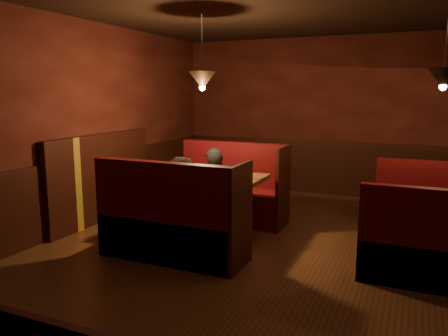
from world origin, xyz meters
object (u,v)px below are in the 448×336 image
at_px(main_bench_far, 232,196).
at_px(second_bench_near, 436,255).
at_px(main_bench_near, 171,229).
at_px(second_bench_far, 432,215).
at_px(diner_b, 184,191).
at_px(main_table, 204,190).
at_px(diner_a, 214,174).
at_px(second_table, 432,214).

height_order(main_bench_far, second_bench_near, main_bench_far).
relative_size(main_bench_near, second_bench_far, 1.20).
distance_m(main_bench_near, diner_b, 0.46).
bearing_deg(main_table, second_bench_far, 21.80).
distance_m(main_bench_far, second_bench_far, 2.74).
height_order(main_bench_near, diner_b, diner_b).
bearing_deg(main_bench_far, diner_b, -88.84).
bearing_deg(diner_a, diner_b, 78.45).
distance_m(second_bench_near, diner_a, 3.11).
distance_m(second_bench_far, diner_a, 2.97).
bearing_deg(main_bench_far, main_bench_near, -90.00).
distance_m(main_bench_near, diner_a, 1.54).
bearing_deg(second_bench_near, second_bench_far, 90.00).
bearing_deg(main_bench_near, second_bench_far, 35.93).
bearing_deg(second_bench_near, main_bench_near, -170.84).
relative_size(main_bench_near, second_table, 1.32).
height_order(main_bench_far, diner_b, diner_b).
relative_size(second_table, diner_b, 0.86).
bearing_deg(main_bench_far, diner_a, -120.94).
bearing_deg(diner_b, main_table, 81.23).
bearing_deg(second_bench_far, diner_b, -147.39).
xyz_separation_m(main_bench_near, second_bench_far, (2.74, 1.98, -0.05)).
xyz_separation_m(second_table, second_bench_near, (0.03, -0.77, -0.21)).
relative_size(second_table, second_bench_far, 0.90).
xyz_separation_m(second_table, second_bench_far, (0.03, 0.77, -0.21)).
bearing_deg(second_bench_near, second_table, 92.20).
xyz_separation_m(second_bench_far, diner_a, (-2.90, -0.50, 0.41)).
height_order(second_table, diner_b, diner_b).
xyz_separation_m(main_bench_near, second_table, (2.71, 1.21, 0.17)).
height_order(main_bench_near, second_table, main_bench_near).
relative_size(main_table, main_bench_near, 0.91).
xyz_separation_m(second_table, diner_b, (-2.68, -0.96, 0.21)).
bearing_deg(diner_a, second_bench_near, 139.67).
distance_m(main_table, main_bench_near, 0.92).
height_order(main_bench_near, second_bench_near, main_bench_near).
xyz_separation_m(main_bench_near, diner_a, (-0.16, 1.48, 0.36)).
bearing_deg(second_bench_far, main_table, -158.20).
distance_m(second_bench_far, second_bench_near, 1.54).
bearing_deg(diner_b, second_table, 6.58).
bearing_deg(second_bench_far, main_bench_near, -144.07).
relative_size(main_table, second_bench_near, 1.09).
xyz_separation_m(main_bench_near, diner_b, (0.03, 0.25, 0.38)).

